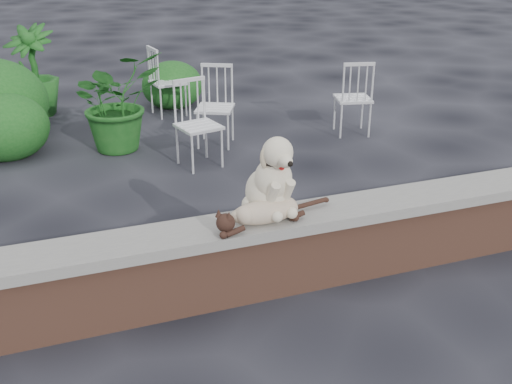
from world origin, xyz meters
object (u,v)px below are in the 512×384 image
object	(u,v)px
potted_plant_b	(32,71)
chair_a	(199,125)
chair_b	(215,107)
dog	(268,172)
chair_c	(353,97)
potted_plant_a	(117,101)
cat	(265,210)
chair_e	(168,81)

from	to	relation	value
potted_plant_b	chair_a	bearing A→B (deg)	-58.78
chair_b	dog	bearing A→B (deg)	-73.16
chair_c	potted_plant_a	xyz separation A→B (m)	(-2.84, 0.43, 0.11)
dog	cat	size ratio (longest dim) A/B	0.56
cat	potted_plant_b	world-z (taller)	potted_plant_b
chair_b	potted_plant_b	xyz separation A→B (m)	(-1.97, 2.05, 0.14)
chair_c	cat	bearing A→B (deg)	66.71
cat	chair_c	world-z (taller)	chair_c
potted_plant_a	potted_plant_b	size ratio (longest dim) A/B	0.94
chair_e	potted_plant_a	size ratio (longest dim) A/B	0.82
cat	chair_b	size ratio (longest dim) A/B	1.17
chair_b	chair_e	distance (m)	1.45
potted_plant_b	chair_e	bearing A→B (deg)	-19.58
chair_e	chair_c	distance (m)	2.56
chair_e	chair_a	bearing A→B (deg)	168.11
potted_plant_a	chair_b	bearing A→B (deg)	-13.04
chair_c	chair_a	size ratio (longest dim) A/B	1.00
potted_plant_a	chair_e	bearing A→B (deg)	54.05
chair_b	potted_plant_a	world-z (taller)	potted_plant_a
chair_c	potted_plant_a	size ratio (longest dim) A/B	0.82
potted_plant_a	potted_plant_b	bearing A→B (deg)	115.91
chair_b	chair_a	distance (m)	0.71
chair_b	chair_c	size ratio (longest dim) A/B	1.00
chair_b	potted_plant_a	bearing A→B (deg)	-166.62
chair_e	potted_plant_a	world-z (taller)	potted_plant_a
chair_c	chair_a	xyz separation A→B (m)	(-2.10, -0.44, 0.00)
cat	chair_e	xyz separation A→B (m)	(0.35, 4.69, -0.20)
chair_a	potted_plant_a	distance (m)	1.14
dog	chair_a	size ratio (longest dim) A/B	0.65
chair_b	chair_e	xyz separation A→B (m)	(-0.25, 1.43, 0.00)
cat	potted_plant_a	world-z (taller)	potted_plant_a
chair_e	chair_a	distance (m)	2.04
dog	chair_a	distance (m)	2.53
cat	potted_plant_b	size ratio (longest dim) A/B	0.90
dog	chair_c	world-z (taller)	dog
chair_b	chair_e	bearing A→B (deg)	126.28
chair_e	potted_plant_b	distance (m)	1.83
dog	potted_plant_b	world-z (taller)	potted_plant_b
chair_e	chair_c	size ratio (longest dim) A/B	1.00
dog	chair_e	bearing A→B (deg)	78.31
chair_b	chair_c	xyz separation A→B (m)	(1.74, -0.17, 0.00)
chair_b	chair_c	bearing A→B (deg)	20.71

